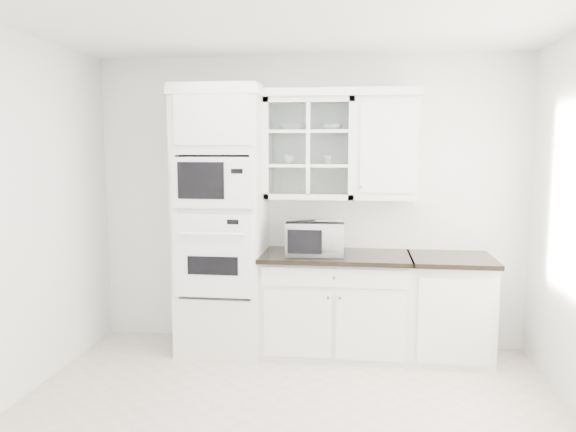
# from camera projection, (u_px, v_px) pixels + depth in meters

# --- Properties ---
(ground) EXTENTS (4.00, 3.50, 0.01)m
(ground) POSITION_uv_depth(u_px,v_px,m) (283.00, 429.00, 3.73)
(ground) COLOR #BFB0A3
(ground) RESTS_ON ground
(room_shell) EXTENTS (4.00, 3.50, 2.70)m
(room_shell) POSITION_uv_depth(u_px,v_px,m) (291.00, 159.00, 3.93)
(room_shell) COLOR white
(room_shell) RESTS_ON ground
(oven_column) EXTENTS (0.76, 0.68, 2.40)m
(oven_column) POSITION_uv_depth(u_px,v_px,m) (222.00, 221.00, 5.07)
(oven_column) COLOR white
(oven_column) RESTS_ON ground
(base_cabinet_run) EXTENTS (1.32, 0.67, 0.92)m
(base_cabinet_run) POSITION_uv_depth(u_px,v_px,m) (335.00, 303.00, 5.06)
(base_cabinet_run) COLOR white
(base_cabinet_run) RESTS_ON ground
(extra_base_cabinet) EXTENTS (0.72, 0.67, 0.92)m
(extra_base_cabinet) POSITION_uv_depth(u_px,v_px,m) (449.00, 307.00, 4.93)
(extra_base_cabinet) COLOR white
(extra_base_cabinet) RESTS_ON ground
(upper_cabinet_glass) EXTENTS (0.80, 0.33, 0.90)m
(upper_cabinet_glass) POSITION_uv_depth(u_px,v_px,m) (310.00, 148.00, 5.05)
(upper_cabinet_glass) COLOR white
(upper_cabinet_glass) RESTS_ON room_shell
(upper_cabinet_solid) EXTENTS (0.55, 0.33, 0.90)m
(upper_cabinet_solid) POSITION_uv_depth(u_px,v_px,m) (386.00, 149.00, 4.97)
(upper_cabinet_solid) COLOR white
(upper_cabinet_solid) RESTS_ON room_shell
(crown_molding) EXTENTS (2.14, 0.38, 0.07)m
(crown_molding) POSITION_uv_depth(u_px,v_px,m) (298.00, 94.00, 4.98)
(crown_molding) COLOR white
(crown_molding) RESTS_ON room_shell
(countertop_microwave) EXTENTS (0.53, 0.45, 0.29)m
(countertop_microwave) POSITION_uv_depth(u_px,v_px,m) (315.00, 238.00, 4.96)
(countertop_microwave) COLOR white
(countertop_microwave) RESTS_ON base_cabinet_run
(bowl_a) EXTENTS (0.29, 0.29, 0.06)m
(bowl_a) POSITION_uv_depth(u_px,v_px,m) (294.00, 127.00, 5.04)
(bowl_a) COLOR white
(bowl_a) RESTS_ON upper_cabinet_glass
(bowl_b) EXTENTS (0.19, 0.19, 0.06)m
(bowl_b) POSITION_uv_depth(u_px,v_px,m) (332.00, 127.00, 4.99)
(bowl_b) COLOR white
(bowl_b) RESTS_ON upper_cabinet_glass
(cup_a) EXTENTS (0.12, 0.12, 0.08)m
(cup_a) POSITION_uv_depth(u_px,v_px,m) (289.00, 159.00, 5.07)
(cup_a) COLOR white
(cup_a) RESTS_ON upper_cabinet_glass
(cup_b) EXTENTS (0.11, 0.11, 0.08)m
(cup_b) POSITION_uv_depth(u_px,v_px,m) (328.00, 160.00, 5.03)
(cup_b) COLOR white
(cup_b) RESTS_ON upper_cabinet_glass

